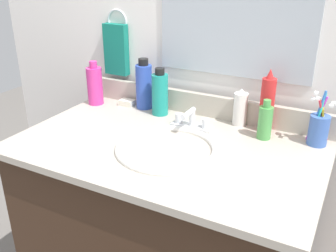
{
  "coord_description": "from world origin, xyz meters",
  "views": [
    {
      "loc": [
        0.55,
        -1.04,
        1.38
      ],
      "look_at": [
        0.01,
        0.0,
        0.87
      ],
      "focal_mm": 40.83,
      "sensor_mm": 36.0,
      "label": 1
    }
  ],
  "objects_px": {
    "hand_towel": "(116,50)",
    "bottle_soap_pink": "(95,85)",
    "faucet": "(191,122)",
    "bottle_spray_red": "(267,104)",
    "bottle_shampoo_blue": "(144,86)",
    "soap_bar": "(127,103)",
    "cup_blue_plastic": "(319,129)",
    "bottle_mouthwash_teal": "(160,94)",
    "bottle_toner_green": "(265,122)",
    "bottle_lotion_white": "(240,108)"
  },
  "relations": [
    {
      "from": "faucet",
      "to": "bottle_mouthwash_teal",
      "type": "relative_size",
      "value": 0.83
    },
    {
      "from": "bottle_spray_red",
      "to": "bottle_toner_green",
      "type": "relative_size",
      "value": 1.63
    },
    {
      "from": "bottle_soap_pink",
      "to": "bottle_shampoo_blue",
      "type": "height_order",
      "value": "bottle_shampoo_blue"
    },
    {
      "from": "bottle_toner_green",
      "to": "cup_blue_plastic",
      "type": "distance_m",
      "value": 0.18
    },
    {
      "from": "bottle_spray_red",
      "to": "soap_bar",
      "type": "distance_m",
      "value": 0.6
    },
    {
      "from": "bottle_lotion_white",
      "to": "bottle_spray_red",
      "type": "height_order",
      "value": "bottle_spray_red"
    },
    {
      "from": "bottle_mouthwash_teal",
      "to": "bottle_spray_red",
      "type": "relative_size",
      "value": 0.82
    },
    {
      "from": "bottle_soap_pink",
      "to": "bottle_toner_green",
      "type": "distance_m",
      "value": 0.74
    },
    {
      "from": "bottle_soap_pink",
      "to": "bottle_spray_red",
      "type": "bearing_deg",
      "value": 4.67
    },
    {
      "from": "bottle_spray_red",
      "to": "soap_bar",
      "type": "relative_size",
      "value": 3.66
    },
    {
      "from": "hand_towel",
      "to": "bottle_soap_pink",
      "type": "bearing_deg",
      "value": -109.17
    },
    {
      "from": "bottle_soap_pink",
      "to": "cup_blue_plastic",
      "type": "height_order",
      "value": "cup_blue_plastic"
    },
    {
      "from": "faucet",
      "to": "soap_bar",
      "type": "bearing_deg",
      "value": 164.53
    },
    {
      "from": "bottle_mouthwash_teal",
      "to": "bottle_spray_red",
      "type": "bearing_deg",
      "value": 4.93
    },
    {
      "from": "faucet",
      "to": "bottle_shampoo_blue",
      "type": "relative_size",
      "value": 0.75
    },
    {
      "from": "hand_towel",
      "to": "cup_blue_plastic",
      "type": "bearing_deg",
      "value": -5.7
    },
    {
      "from": "hand_towel",
      "to": "cup_blue_plastic",
      "type": "distance_m",
      "value": 0.9
    },
    {
      "from": "hand_towel",
      "to": "bottle_toner_green",
      "type": "height_order",
      "value": "hand_towel"
    },
    {
      "from": "faucet",
      "to": "bottle_spray_red",
      "type": "xyz_separation_m",
      "value": [
        0.25,
        0.11,
        0.08
      ]
    },
    {
      "from": "bottle_mouthwash_teal",
      "to": "bottle_shampoo_blue",
      "type": "bearing_deg",
      "value": 160.64
    },
    {
      "from": "bottle_lotion_white",
      "to": "bottle_spray_red",
      "type": "relative_size",
      "value": 0.62
    },
    {
      "from": "faucet",
      "to": "bottle_soap_pink",
      "type": "distance_m",
      "value": 0.49
    },
    {
      "from": "faucet",
      "to": "bottle_spray_red",
      "type": "distance_m",
      "value": 0.28
    },
    {
      "from": "hand_towel",
      "to": "bottle_mouthwash_teal",
      "type": "height_order",
      "value": "hand_towel"
    },
    {
      "from": "faucet",
      "to": "bottle_toner_green",
      "type": "xyz_separation_m",
      "value": [
        0.26,
        0.05,
        0.03
      ]
    },
    {
      "from": "faucet",
      "to": "bottle_shampoo_blue",
      "type": "xyz_separation_m",
      "value": [
        -0.27,
        0.11,
        0.07
      ]
    },
    {
      "from": "bottle_toner_green",
      "to": "bottle_shampoo_blue",
      "type": "bearing_deg",
      "value": 173.18
    },
    {
      "from": "bottle_lotion_white",
      "to": "faucet",
      "type": "bearing_deg",
      "value": -140.72
    },
    {
      "from": "bottle_toner_green",
      "to": "cup_blue_plastic",
      "type": "bearing_deg",
      "value": 11.45
    },
    {
      "from": "hand_towel",
      "to": "bottle_toner_green",
      "type": "xyz_separation_m",
      "value": [
        0.7,
        -0.12,
        -0.16
      ]
    },
    {
      "from": "hand_towel",
      "to": "bottle_soap_pink",
      "type": "height_order",
      "value": "hand_towel"
    },
    {
      "from": "bottle_mouthwash_teal",
      "to": "cup_blue_plastic",
      "type": "bearing_deg",
      "value": 0.46
    },
    {
      "from": "bottle_spray_red",
      "to": "bottle_toner_green",
      "type": "distance_m",
      "value": 0.08
    },
    {
      "from": "bottle_spray_red",
      "to": "soap_bar",
      "type": "height_order",
      "value": "bottle_spray_red"
    },
    {
      "from": "bottle_toner_green",
      "to": "bottle_lotion_white",
      "type": "bearing_deg",
      "value": 146.91
    },
    {
      "from": "bottle_spray_red",
      "to": "bottle_shampoo_blue",
      "type": "distance_m",
      "value": 0.52
    },
    {
      "from": "faucet",
      "to": "bottle_spray_red",
      "type": "height_order",
      "value": "bottle_spray_red"
    },
    {
      "from": "bottle_spray_red",
      "to": "bottle_soap_pink",
      "type": "relative_size",
      "value": 1.24
    },
    {
      "from": "bottle_lotion_white",
      "to": "bottle_shampoo_blue",
      "type": "xyz_separation_m",
      "value": [
        -0.42,
        -0.01,
        0.03
      ]
    },
    {
      "from": "bottle_soap_pink",
      "to": "soap_bar",
      "type": "relative_size",
      "value": 2.95
    },
    {
      "from": "bottle_mouthwash_teal",
      "to": "cup_blue_plastic",
      "type": "xyz_separation_m",
      "value": [
        0.61,
        0.0,
        -0.03
      ]
    },
    {
      "from": "cup_blue_plastic",
      "to": "soap_bar",
      "type": "bearing_deg",
      "value": 178.79
    },
    {
      "from": "bottle_soap_pink",
      "to": "bottle_toner_green",
      "type": "bearing_deg",
      "value": -0.54
    },
    {
      "from": "bottle_soap_pink",
      "to": "bottle_shampoo_blue",
      "type": "distance_m",
      "value": 0.22
    },
    {
      "from": "cup_blue_plastic",
      "to": "bottle_soap_pink",
      "type": "bearing_deg",
      "value": -178.25
    },
    {
      "from": "hand_towel",
      "to": "faucet",
      "type": "relative_size",
      "value": 1.38
    },
    {
      "from": "faucet",
      "to": "soap_bar",
      "type": "height_order",
      "value": "faucet"
    },
    {
      "from": "bottle_mouthwash_teal",
      "to": "bottle_toner_green",
      "type": "xyz_separation_m",
      "value": [
        0.44,
        -0.03,
        -0.03
      ]
    },
    {
      "from": "hand_towel",
      "to": "bottle_toner_green",
      "type": "relative_size",
      "value": 1.53
    },
    {
      "from": "bottle_shampoo_blue",
      "to": "bottle_soap_pink",
      "type": "bearing_deg",
      "value": -165.21
    }
  ]
}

